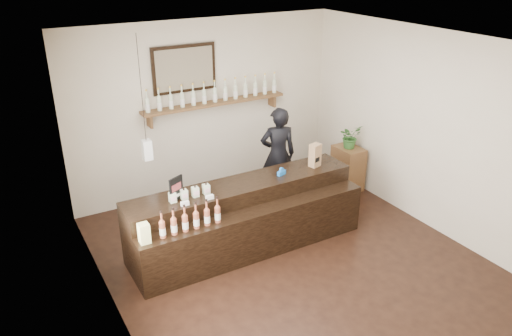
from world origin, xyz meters
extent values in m
plane|color=black|center=(0.00, 0.00, 0.00)|extent=(5.00, 5.00, 0.00)
plane|color=beige|center=(0.00, 2.50, 1.40)|extent=(4.50, 0.00, 4.50)
plane|color=beige|center=(0.00, -2.50, 1.40)|extent=(4.50, 0.00, 4.50)
plane|color=beige|center=(-2.25, 0.00, 1.40)|extent=(0.00, 5.00, 5.00)
plane|color=beige|center=(2.25, 0.00, 1.40)|extent=(0.00, 5.00, 5.00)
plane|color=white|center=(0.00, 0.00, 2.80)|extent=(5.00, 5.00, 0.00)
cube|color=brown|center=(0.10, 2.37, 1.50)|extent=(2.40, 0.25, 0.04)
cube|color=brown|center=(-0.98, 2.40, 1.38)|extent=(0.04, 0.20, 0.20)
cube|color=brown|center=(1.18, 2.40, 1.38)|extent=(0.04, 0.20, 0.20)
cube|color=black|center=(-0.35, 2.47, 2.08)|extent=(1.02, 0.04, 0.72)
cube|color=#4D4331|center=(-0.35, 2.44, 2.08)|extent=(0.92, 0.01, 0.62)
cube|color=white|center=(-1.30, 1.60, 1.25)|extent=(0.12, 0.12, 0.28)
cylinder|color=black|center=(-1.30, 1.60, 2.09)|extent=(0.01, 0.01, 1.41)
cylinder|color=beige|center=(-1.00, 2.37, 1.62)|extent=(0.07, 0.07, 0.20)
cone|color=beige|center=(-1.00, 2.37, 1.75)|extent=(0.07, 0.07, 0.05)
cylinder|color=beige|center=(-1.00, 2.37, 1.81)|extent=(0.02, 0.02, 0.07)
cylinder|color=#F2C247|center=(-1.00, 2.37, 1.86)|extent=(0.03, 0.03, 0.02)
cylinder|color=white|center=(-1.00, 2.37, 1.60)|extent=(0.07, 0.07, 0.09)
cylinder|color=beige|center=(-0.82, 2.37, 1.62)|extent=(0.07, 0.07, 0.20)
cone|color=beige|center=(-0.82, 2.37, 1.75)|extent=(0.07, 0.07, 0.05)
cylinder|color=beige|center=(-0.82, 2.37, 1.81)|extent=(0.02, 0.02, 0.07)
cylinder|color=#F2C247|center=(-0.82, 2.37, 1.86)|extent=(0.03, 0.03, 0.02)
cylinder|color=white|center=(-0.82, 2.37, 1.60)|extent=(0.07, 0.07, 0.09)
cylinder|color=beige|center=(-0.63, 2.37, 1.62)|extent=(0.07, 0.07, 0.20)
cone|color=beige|center=(-0.63, 2.37, 1.75)|extent=(0.07, 0.07, 0.05)
cylinder|color=beige|center=(-0.63, 2.37, 1.81)|extent=(0.02, 0.02, 0.07)
cylinder|color=#F2C247|center=(-0.63, 2.37, 1.86)|extent=(0.03, 0.03, 0.02)
cylinder|color=white|center=(-0.63, 2.37, 1.60)|extent=(0.07, 0.07, 0.09)
cylinder|color=beige|center=(-0.45, 2.37, 1.62)|extent=(0.07, 0.07, 0.20)
cone|color=beige|center=(-0.45, 2.37, 1.75)|extent=(0.07, 0.07, 0.05)
cylinder|color=beige|center=(-0.45, 2.37, 1.81)|extent=(0.02, 0.02, 0.07)
cylinder|color=#F2C247|center=(-0.45, 2.37, 1.86)|extent=(0.03, 0.03, 0.02)
cylinder|color=white|center=(-0.45, 2.37, 1.60)|extent=(0.07, 0.07, 0.09)
cylinder|color=beige|center=(-0.27, 2.37, 1.62)|extent=(0.07, 0.07, 0.20)
cone|color=beige|center=(-0.27, 2.37, 1.75)|extent=(0.07, 0.07, 0.05)
cylinder|color=beige|center=(-0.27, 2.37, 1.81)|extent=(0.02, 0.02, 0.07)
cylinder|color=#F2C247|center=(-0.27, 2.37, 1.86)|extent=(0.03, 0.03, 0.02)
cylinder|color=white|center=(-0.27, 2.37, 1.60)|extent=(0.07, 0.07, 0.09)
cylinder|color=beige|center=(-0.08, 2.37, 1.62)|extent=(0.07, 0.07, 0.20)
cone|color=beige|center=(-0.08, 2.37, 1.75)|extent=(0.07, 0.07, 0.05)
cylinder|color=beige|center=(-0.08, 2.37, 1.81)|extent=(0.02, 0.02, 0.07)
cylinder|color=#F2C247|center=(-0.08, 2.37, 1.86)|extent=(0.03, 0.03, 0.02)
cylinder|color=white|center=(-0.08, 2.37, 1.60)|extent=(0.07, 0.07, 0.09)
cylinder|color=beige|center=(0.10, 2.37, 1.62)|extent=(0.07, 0.07, 0.20)
cone|color=beige|center=(0.10, 2.37, 1.75)|extent=(0.07, 0.07, 0.05)
cylinder|color=beige|center=(0.10, 2.37, 1.81)|extent=(0.02, 0.02, 0.07)
cylinder|color=#F2C247|center=(0.10, 2.37, 1.86)|extent=(0.03, 0.03, 0.02)
cylinder|color=white|center=(0.10, 2.37, 1.60)|extent=(0.07, 0.07, 0.09)
cylinder|color=beige|center=(0.28, 2.37, 1.62)|extent=(0.07, 0.07, 0.20)
cone|color=beige|center=(0.28, 2.37, 1.75)|extent=(0.07, 0.07, 0.05)
cylinder|color=beige|center=(0.28, 2.37, 1.81)|extent=(0.02, 0.02, 0.07)
cylinder|color=#F2C247|center=(0.28, 2.37, 1.86)|extent=(0.03, 0.03, 0.02)
cylinder|color=white|center=(0.28, 2.37, 1.60)|extent=(0.07, 0.07, 0.09)
cylinder|color=beige|center=(0.47, 2.37, 1.62)|extent=(0.07, 0.07, 0.20)
cone|color=beige|center=(0.47, 2.37, 1.75)|extent=(0.07, 0.07, 0.05)
cylinder|color=beige|center=(0.47, 2.37, 1.81)|extent=(0.02, 0.02, 0.07)
cylinder|color=#F2C247|center=(0.47, 2.37, 1.86)|extent=(0.03, 0.03, 0.02)
cylinder|color=white|center=(0.47, 2.37, 1.60)|extent=(0.07, 0.07, 0.09)
cylinder|color=beige|center=(0.65, 2.37, 1.62)|extent=(0.07, 0.07, 0.20)
cone|color=beige|center=(0.65, 2.37, 1.75)|extent=(0.07, 0.07, 0.05)
cylinder|color=beige|center=(0.65, 2.37, 1.81)|extent=(0.02, 0.02, 0.07)
cylinder|color=#F2C247|center=(0.65, 2.37, 1.86)|extent=(0.03, 0.03, 0.02)
cylinder|color=white|center=(0.65, 2.37, 1.60)|extent=(0.07, 0.07, 0.09)
cylinder|color=beige|center=(0.83, 2.37, 1.62)|extent=(0.07, 0.07, 0.20)
cone|color=beige|center=(0.83, 2.37, 1.75)|extent=(0.07, 0.07, 0.05)
cylinder|color=beige|center=(0.83, 2.37, 1.81)|extent=(0.02, 0.02, 0.07)
cylinder|color=#F2C247|center=(0.83, 2.37, 1.86)|extent=(0.03, 0.03, 0.02)
cylinder|color=white|center=(0.83, 2.37, 1.60)|extent=(0.07, 0.07, 0.09)
cylinder|color=beige|center=(1.02, 2.37, 1.62)|extent=(0.07, 0.07, 0.20)
cone|color=beige|center=(1.02, 2.37, 1.75)|extent=(0.07, 0.07, 0.05)
cylinder|color=beige|center=(1.02, 2.37, 1.81)|extent=(0.02, 0.02, 0.07)
cylinder|color=#F2C247|center=(1.02, 2.37, 1.86)|extent=(0.03, 0.03, 0.02)
cylinder|color=white|center=(1.02, 2.37, 1.60)|extent=(0.07, 0.07, 0.09)
cylinder|color=beige|center=(1.20, 2.37, 1.62)|extent=(0.07, 0.07, 0.20)
cone|color=beige|center=(1.20, 2.37, 1.75)|extent=(0.07, 0.07, 0.05)
cylinder|color=beige|center=(1.20, 2.37, 1.81)|extent=(0.02, 0.02, 0.07)
cylinder|color=#F2C247|center=(1.20, 2.37, 1.86)|extent=(0.03, 0.03, 0.02)
cylinder|color=white|center=(1.20, 2.37, 1.60)|extent=(0.07, 0.07, 0.09)
cube|color=black|center=(-0.33, 0.70, 0.45)|extent=(3.21, 0.57, 0.90)
cube|color=black|center=(-0.33, 0.28, 0.34)|extent=(3.21, 0.29, 0.68)
cube|color=white|center=(-1.23, 0.49, 0.92)|extent=(0.10, 0.04, 0.05)
cube|color=white|center=(-0.90, 0.49, 0.92)|extent=(0.10, 0.04, 0.05)
cube|color=#D7DA85|center=(-1.82, 0.28, 0.74)|extent=(0.12, 0.12, 0.12)
cube|color=#D7DA85|center=(-1.82, 0.28, 0.86)|extent=(0.12, 0.12, 0.12)
cube|color=beige|center=(-1.32, 0.65, 0.96)|extent=(0.08, 0.08, 0.13)
cube|color=#F0BAC5|center=(-1.32, 0.61, 0.96)|extent=(0.07, 0.00, 0.06)
cylinder|color=black|center=(-1.32, 0.65, 1.03)|extent=(0.02, 0.02, 0.03)
cube|color=beige|center=(-1.17, 0.65, 0.96)|extent=(0.08, 0.08, 0.13)
cube|color=#F0BAC5|center=(-1.17, 0.61, 0.96)|extent=(0.07, 0.00, 0.06)
cylinder|color=black|center=(-1.17, 0.65, 1.03)|extent=(0.02, 0.02, 0.03)
cube|color=beige|center=(-1.02, 0.65, 0.96)|extent=(0.08, 0.08, 0.13)
cube|color=#F0BAC5|center=(-1.02, 0.61, 0.96)|extent=(0.07, 0.00, 0.06)
cylinder|color=black|center=(-1.02, 0.65, 1.03)|extent=(0.02, 0.02, 0.03)
cube|color=beige|center=(-0.87, 0.65, 0.96)|extent=(0.08, 0.08, 0.13)
cube|color=#F0BAC5|center=(-0.87, 0.61, 0.96)|extent=(0.07, 0.00, 0.06)
cylinder|color=black|center=(-0.87, 0.65, 1.03)|extent=(0.02, 0.02, 0.03)
cylinder|color=#9B4D34|center=(-1.61, 0.28, 0.78)|extent=(0.07, 0.07, 0.20)
cone|color=#9B4D34|center=(-1.61, 0.28, 0.91)|extent=(0.07, 0.07, 0.05)
cylinder|color=#9B4D34|center=(-1.61, 0.28, 0.97)|extent=(0.02, 0.02, 0.07)
cylinder|color=black|center=(-1.61, 0.28, 1.01)|extent=(0.03, 0.03, 0.02)
cylinder|color=white|center=(-1.61, 0.28, 0.76)|extent=(0.07, 0.07, 0.09)
cylinder|color=#9B4D34|center=(-1.46, 0.28, 0.78)|extent=(0.07, 0.07, 0.20)
cone|color=#9B4D34|center=(-1.46, 0.28, 0.91)|extent=(0.07, 0.07, 0.05)
cylinder|color=#9B4D34|center=(-1.46, 0.28, 0.97)|extent=(0.02, 0.02, 0.07)
cylinder|color=black|center=(-1.46, 0.28, 1.01)|extent=(0.03, 0.03, 0.02)
cylinder|color=white|center=(-1.46, 0.28, 0.76)|extent=(0.07, 0.07, 0.09)
cylinder|color=#9B4D34|center=(-1.32, 0.28, 0.78)|extent=(0.07, 0.07, 0.20)
cone|color=#9B4D34|center=(-1.32, 0.28, 0.91)|extent=(0.07, 0.07, 0.05)
cylinder|color=#9B4D34|center=(-1.32, 0.28, 0.97)|extent=(0.02, 0.02, 0.07)
cylinder|color=black|center=(-1.32, 0.28, 1.01)|extent=(0.03, 0.03, 0.02)
cylinder|color=white|center=(-1.32, 0.28, 0.76)|extent=(0.07, 0.07, 0.09)
cylinder|color=#9B4D34|center=(-1.18, 0.28, 0.78)|extent=(0.07, 0.07, 0.20)
cone|color=#9B4D34|center=(-1.18, 0.28, 0.91)|extent=(0.07, 0.07, 0.05)
cylinder|color=#9B4D34|center=(-1.18, 0.28, 0.97)|extent=(0.02, 0.02, 0.07)
cylinder|color=black|center=(-1.18, 0.28, 1.01)|extent=(0.03, 0.03, 0.02)
cylinder|color=white|center=(-1.18, 0.28, 0.76)|extent=(0.07, 0.07, 0.09)
cylinder|color=#9B4D34|center=(-1.04, 0.28, 0.78)|extent=(0.07, 0.07, 0.20)
cone|color=#9B4D34|center=(-1.04, 0.28, 0.91)|extent=(0.07, 0.07, 0.05)
cylinder|color=#9B4D34|center=(-1.04, 0.28, 0.97)|extent=(0.02, 0.02, 0.07)
cylinder|color=black|center=(-1.04, 0.28, 1.01)|extent=(0.03, 0.03, 0.02)
cylinder|color=white|center=(-1.04, 0.28, 0.76)|extent=(0.07, 0.07, 0.09)
cylinder|color=#9B4D34|center=(-0.90, 0.28, 0.78)|extent=(0.07, 0.07, 0.20)
cone|color=#9B4D34|center=(-0.90, 0.28, 0.91)|extent=(0.07, 0.07, 0.05)
cylinder|color=#9B4D34|center=(-0.90, 0.28, 0.97)|extent=(0.02, 0.02, 0.07)
cylinder|color=black|center=(-0.90, 0.28, 1.01)|extent=(0.03, 0.03, 0.02)
cylinder|color=white|center=(-0.90, 0.28, 0.76)|extent=(0.07, 0.07, 0.09)
cube|color=black|center=(-1.26, 0.67, 1.05)|extent=(0.21, 0.11, 0.31)
cube|color=maroon|center=(-1.26, 0.66, 1.08)|extent=(0.15, 0.07, 0.09)
cube|color=white|center=(-1.26, 0.66, 0.96)|extent=(0.15, 0.07, 0.04)
cube|color=olive|center=(0.84, 0.67, 1.06)|extent=(0.18, 0.15, 0.34)
cube|color=black|center=(0.84, 0.61, 1.02)|extent=(0.09, 0.03, 0.07)
cube|color=blue|center=(0.26, 0.65, 0.93)|extent=(0.14, 0.09, 0.06)
cylinder|color=blue|center=(0.26, 0.65, 0.97)|extent=(0.08, 0.05, 0.07)
cube|color=brown|center=(2.00, 1.29, 0.37)|extent=(0.37, 0.51, 0.73)
imported|color=#316528|center=(2.00, 1.29, 0.93)|extent=(0.37, 0.33, 0.39)
imported|color=black|center=(0.77, 1.55, 0.87)|extent=(0.74, 0.61, 1.74)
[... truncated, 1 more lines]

